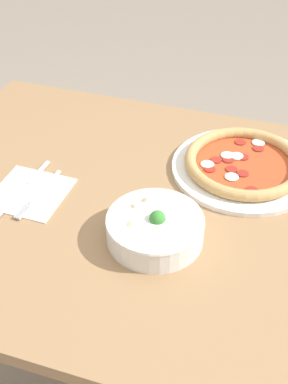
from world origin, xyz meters
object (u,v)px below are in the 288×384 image
at_px(pizza, 244,165).
at_px(knife, 24,187).
at_px(bowl, 155,227).
at_px(fork, 40,193).

distance_m(pizza, knife, 0.50).
distance_m(pizza, bowl, 0.31).
bearing_deg(pizza, fork, 29.30).
height_order(pizza, fork, pizza).
bearing_deg(pizza, knife, 26.11).
xyz_separation_m(pizza, bowl, (0.13, 0.28, 0.01)).
height_order(pizza, bowl, bowl).
bearing_deg(bowl, fork, -10.69).
height_order(bowl, knife, bowl).
bearing_deg(fork, knife, -96.27).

